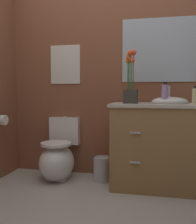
{
  "coord_description": "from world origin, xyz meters",
  "views": [
    {
      "loc": [
        0.44,
        -1.69,
        1.0
      ],
      "look_at": [
        -0.17,
        1.06,
        0.78
      ],
      "focal_mm": 43.21,
      "sensor_mm": 36.0,
      "label": 1
    }
  ],
  "objects_px": {
    "wall_poster": "(65,65)",
    "toilet": "(58,158)",
    "wall_mirror": "(159,50)",
    "soap_bottle": "(196,96)",
    "lotion_bottle": "(165,94)",
    "trash_bin": "(102,169)",
    "toilet_paper_roll": "(1,120)",
    "flower_vase": "(131,83)",
    "hand_wash_bottle": "(164,97)",
    "vanity_cabinet": "(157,145)"
  },
  "relations": [
    {
      "from": "toilet_paper_roll",
      "to": "toilet",
      "type": "bearing_deg",
      "value": 18.63
    },
    {
      "from": "vanity_cabinet",
      "to": "toilet_paper_roll",
      "type": "bearing_deg",
      "value": -174.2
    },
    {
      "from": "lotion_bottle",
      "to": "wall_poster",
      "type": "bearing_deg",
      "value": 162.25
    },
    {
      "from": "trash_bin",
      "to": "vanity_cabinet",
      "type": "bearing_deg",
      "value": -5.4
    },
    {
      "from": "hand_wash_bottle",
      "to": "trash_bin",
      "type": "distance_m",
      "value": 1.04
    },
    {
      "from": "lotion_bottle",
      "to": "hand_wash_bottle",
      "type": "height_order",
      "value": "lotion_bottle"
    },
    {
      "from": "lotion_bottle",
      "to": "hand_wash_bottle",
      "type": "relative_size",
      "value": 1.39
    },
    {
      "from": "wall_poster",
      "to": "soap_bottle",
      "type": "bearing_deg",
      "value": -16.52
    },
    {
      "from": "soap_bottle",
      "to": "toilet_paper_roll",
      "type": "bearing_deg",
      "value": -178.93
    },
    {
      "from": "hand_wash_bottle",
      "to": "toilet_paper_roll",
      "type": "height_order",
      "value": "hand_wash_bottle"
    },
    {
      "from": "hand_wash_bottle",
      "to": "trash_bin",
      "type": "bearing_deg",
      "value": 177.24
    },
    {
      "from": "toilet",
      "to": "hand_wash_bottle",
      "type": "relative_size",
      "value": 4.49
    },
    {
      "from": "vanity_cabinet",
      "to": "toilet_paper_roll",
      "type": "height_order",
      "value": "vanity_cabinet"
    },
    {
      "from": "wall_poster",
      "to": "toilet",
      "type": "bearing_deg",
      "value": -90.0
    },
    {
      "from": "soap_bottle",
      "to": "toilet_paper_roll",
      "type": "height_order",
      "value": "soap_bottle"
    },
    {
      "from": "vanity_cabinet",
      "to": "lotion_bottle",
      "type": "height_order",
      "value": "lotion_bottle"
    },
    {
      "from": "flower_vase",
      "to": "wall_mirror",
      "type": "xyz_separation_m",
      "value": [
        0.27,
        0.33,
        0.37
      ]
    },
    {
      "from": "lotion_bottle",
      "to": "trash_bin",
      "type": "height_order",
      "value": "lotion_bottle"
    },
    {
      "from": "toilet",
      "to": "wall_mirror",
      "type": "distance_m",
      "value": 1.65
    },
    {
      "from": "vanity_cabinet",
      "to": "trash_bin",
      "type": "bearing_deg",
      "value": 174.6
    },
    {
      "from": "soap_bottle",
      "to": "wall_mirror",
      "type": "xyz_separation_m",
      "value": [
        -0.35,
        0.43,
        0.5
      ]
    },
    {
      "from": "vanity_cabinet",
      "to": "wall_mirror",
      "type": "height_order",
      "value": "wall_mirror"
    },
    {
      "from": "lotion_bottle",
      "to": "hand_wash_bottle",
      "type": "distance_m",
      "value": 0.11
    },
    {
      "from": "soap_bottle",
      "to": "wall_poster",
      "type": "xyz_separation_m",
      "value": [
        -1.44,
        0.43,
        0.36
      ]
    },
    {
      "from": "hand_wash_bottle",
      "to": "wall_poster",
      "type": "height_order",
      "value": "wall_poster"
    },
    {
      "from": "lotion_bottle",
      "to": "toilet_paper_roll",
      "type": "xyz_separation_m",
      "value": [
        -1.74,
        -0.09,
        -0.29
      ]
    },
    {
      "from": "flower_vase",
      "to": "soap_bottle",
      "type": "bearing_deg",
      "value": -8.38
    },
    {
      "from": "toilet_paper_roll",
      "to": "flower_vase",
      "type": "bearing_deg",
      "value": 5.27
    },
    {
      "from": "toilet",
      "to": "flower_vase",
      "type": "relative_size",
      "value": 1.28
    },
    {
      "from": "wall_poster",
      "to": "wall_mirror",
      "type": "bearing_deg",
      "value": 0.0
    },
    {
      "from": "soap_bottle",
      "to": "trash_bin",
      "type": "bearing_deg",
      "value": 168.67
    },
    {
      "from": "lotion_bottle",
      "to": "trash_bin",
      "type": "distance_m",
      "value": 1.07
    },
    {
      "from": "flower_vase",
      "to": "lotion_bottle",
      "type": "relative_size",
      "value": 2.53
    },
    {
      "from": "flower_vase",
      "to": "toilet_paper_roll",
      "type": "height_order",
      "value": "flower_vase"
    },
    {
      "from": "hand_wash_bottle",
      "to": "toilet_paper_roll",
      "type": "relative_size",
      "value": 1.4
    },
    {
      "from": "toilet",
      "to": "trash_bin",
      "type": "relative_size",
      "value": 2.54
    },
    {
      "from": "toilet",
      "to": "soap_bottle",
      "type": "relative_size",
      "value": 3.94
    },
    {
      "from": "flower_vase",
      "to": "wall_poster",
      "type": "bearing_deg",
      "value": 157.71
    },
    {
      "from": "lotion_bottle",
      "to": "wall_mirror",
      "type": "height_order",
      "value": "wall_mirror"
    },
    {
      "from": "soap_bottle",
      "to": "lotion_bottle",
      "type": "relative_size",
      "value": 0.82
    },
    {
      "from": "hand_wash_bottle",
      "to": "toilet_paper_roll",
      "type": "bearing_deg",
      "value": -173.58
    },
    {
      "from": "toilet_paper_roll",
      "to": "trash_bin",
      "type": "bearing_deg",
      "value": 11.83
    },
    {
      "from": "hand_wash_bottle",
      "to": "wall_poster",
      "type": "relative_size",
      "value": 0.34
    },
    {
      "from": "soap_bottle",
      "to": "toilet",
      "type": "bearing_deg",
      "value": 173.7
    },
    {
      "from": "toilet_paper_roll",
      "to": "soap_bottle",
      "type": "bearing_deg",
      "value": 1.07
    },
    {
      "from": "flower_vase",
      "to": "trash_bin",
      "type": "height_order",
      "value": "flower_vase"
    },
    {
      "from": "toilet",
      "to": "vanity_cabinet",
      "type": "height_order",
      "value": "vanity_cabinet"
    },
    {
      "from": "toilet",
      "to": "vanity_cabinet",
      "type": "bearing_deg",
      "value": -1.39
    },
    {
      "from": "hand_wash_bottle",
      "to": "wall_mirror",
      "type": "xyz_separation_m",
      "value": [
        -0.06,
        0.27,
        0.51
      ]
    },
    {
      "from": "soap_bottle",
      "to": "hand_wash_bottle",
      "type": "xyz_separation_m",
      "value": [
        -0.29,
        0.16,
        -0.01
      ]
    }
  ]
}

